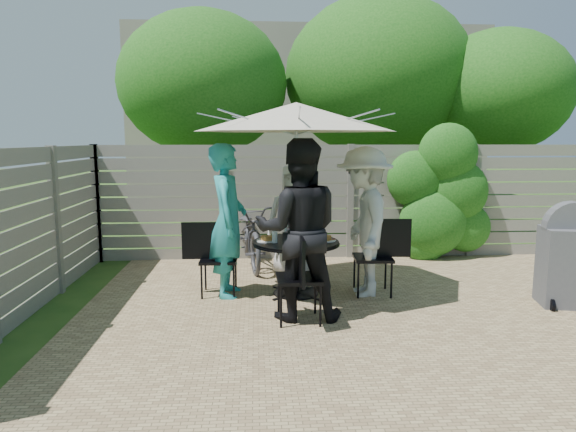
{
  "coord_description": "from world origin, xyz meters",
  "views": [
    {
      "loc": [
        -1.52,
        -5.11,
        1.93
      ],
      "look_at": [
        -1.12,
        1.24,
        0.97
      ],
      "focal_mm": 32.0,
      "sensor_mm": 36.0,
      "label": 1
    }
  ],
  "objects": [
    {
      "name": "person_right",
      "position": [
        -0.2,
        1.0,
        0.92
      ],
      "size": [
        0.74,
        1.22,
        1.84
      ],
      "primitive_type": "imported",
      "rotation": [
        0.0,
        0.0,
        4.67
      ],
      "color": "beige",
      "rests_on": "ground"
    },
    {
      "name": "person_back",
      "position": [
        -0.99,
        1.87,
        0.8
      ],
      "size": [
        0.8,
        0.54,
        1.6
      ],
      "primitive_type": "imported",
      "rotation": [
        0.0,
        0.0,
        6.24
      ],
      "color": "silver",
      "rests_on": "ground"
    },
    {
      "name": "chair_right",
      "position": [
        -0.06,
        0.99,
        0.29
      ],
      "size": [
        0.71,
        0.49,
        0.96
      ],
      "rotation": [
        0.0,
        0.0,
        3.07
      ],
      "color": "black",
      "rests_on": "ground"
    },
    {
      "name": "patio_table",
      "position": [
        -1.03,
        1.04,
        0.48
      ],
      "size": [
        1.1,
        1.1,
        0.69
      ],
      "rotation": [
        0.0,
        0.0,
        -0.05
      ],
      "color": "black",
      "rests_on": "ground"
    },
    {
      "name": "plate_left",
      "position": [
        -1.39,
        1.05,
        0.71
      ],
      "size": [
        0.26,
        0.26,
        0.06
      ],
      "color": "white",
      "rests_on": "patio_table"
    },
    {
      "name": "bbq_grill",
      "position": [
        2.07,
        0.41,
        0.56
      ],
      "size": [
        0.68,
        0.58,
        1.23
      ],
      "rotation": [
        0.0,
        0.0,
        -0.21
      ],
      "color": "#4E4E53",
      "rests_on": "ground"
    },
    {
      "name": "glass_back",
      "position": [
        -1.12,
        1.3,
        0.76
      ],
      "size": [
        0.07,
        0.07,
        0.14
      ],
      "primitive_type": "cylinder",
      "color": "silver",
      "rests_on": "patio_table"
    },
    {
      "name": "umbrella",
      "position": [
        -1.03,
        1.04,
        2.18
      ],
      "size": [
        2.54,
        2.54,
        2.36
      ],
      "rotation": [
        0.0,
        0.0,
        -0.05
      ],
      "color": "silver",
      "rests_on": "ground"
    },
    {
      "name": "chair_front",
      "position": [
        -1.07,
        0.07,
        0.29
      ],
      "size": [
        0.48,
        0.71,
        0.97
      ],
      "rotation": [
        0.0,
        0.0,
        1.59
      ],
      "color": "black",
      "rests_on": "ground"
    },
    {
      "name": "person_left",
      "position": [
        -1.86,
        1.08,
        0.94
      ],
      "size": [
        0.48,
        0.7,
        1.88
      ],
      "primitive_type": "imported",
      "rotation": [
        0.0,
        0.0,
        7.81
      ],
      "color": "teal",
      "rests_on": "ground"
    },
    {
      "name": "chair_left",
      "position": [
        -1.99,
        1.08,
        0.28
      ],
      "size": [
        0.67,
        0.46,
        0.93
      ],
      "rotation": [
        0.0,
        0.0,
        6.26
      ],
      "color": "black",
      "rests_on": "ground"
    },
    {
      "name": "glass_front",
      "position": [
        -0.94,
        0.77,
        0.76
      ],
      "size": [
        0.07,
        0.07,
        0.14
      ],
      "primitive_type": "cylinder",
      "color": "silver",
      "rests_on": "patio_table"
    },
    {
      "name": "glass_left",
      "position": [
        -1.29,
        0.94,
        0.76
      ],
      "size": [
        0.07,
        0.07,
        0.14
      ],
      "primitive_type": "cylinder",
      "color": "silver",
      "rests_on": "patio_table"
    },
    {
      "name": "plate_right",
      "position": [
        -0.67,
        1.02,
        0.71
      ],
      "size": [
        0.26,
        0.26,
        0.06
      ],
      "color": "white",
      "rests_on": "patio_table"
    },
    {
      "name": "bicycle",
      "position": [
        -1.61,
        2.6,
        0.49
      ],
      "size": [
        0.92,
        1.93,
        0.98
      ],
      "primitive_type": "imported",
      "rotation": [
        0.0,
        0.0,
        0.15
      ],
      "color": "#333338",
      "rests_on": "ground"
    },
    {
      "name": "coffee_cup",
      "position": [
        -0.92,
        1.25,
        0.75
      ],
      "size": [
        0.08,
        0.08,
        0.12
      ],
      "primitive_type": "cylinder",
      "color": "#C6B293",
      "rests_on": "patio_table"
    },
    {
      "name": "chair_back",
      "position": [
        -0.98,
        2.0,
        0.28
      ],
      "size": [
        0.5,
        0.7,
        0.94
      ],
      "rotation": [
        0.0,
        0.0,
        4.59
      ],
      "color": "black",
      "rests_on": "ground"
    },
    {
      "name": "plate_back",
      "position": [
        -1.01,
        1.4,
        0.71
      ],
      "size": [
        0.26,
        0.26,
        0.06
      ],
      "color": "white",
      "rests_on": "patio_table"
    },
    {
      "name": "syrup_jug",
      "position": [
        -1.09,
        1.09,
        0.77
      ],
      "size": [
        0.09,
        0.09,
        0.16
      ],
      "primitive_type": "cylinder",
      "color": "#59280C",
      "rests_on": "patio_table"
    },
    {
      "name": "backyard_envelope",
      "position": [
        0.09,
        10.29,
        2.61
      ],
      "size": [
        60.0,
        60.0,
        5.0
      ],
      "color": "#284D18",
      "rests_on": "ground"
    },
    {
      "name": "person_front",
      "position": [
        -1.07,
        0.21,
        0.97
      ],
      "size": [
        0.97,
        0.78,
        1.94
      ],
      "primitive_type": "imported",
      "rotation": [
        0.0,
        0.0,
        3.09
      ],
      "color": "black",
      "rests_on": "ground"
    },
    {
      "name": "plate_front",
      "position": [
        -1.05,
        0.68,
        0.71
      ],
      "size": [
        0.26,
        0.26,
        0.06
      ],
      "color": "white",
      "rests_on": "patio_table"
    }
  ]
}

